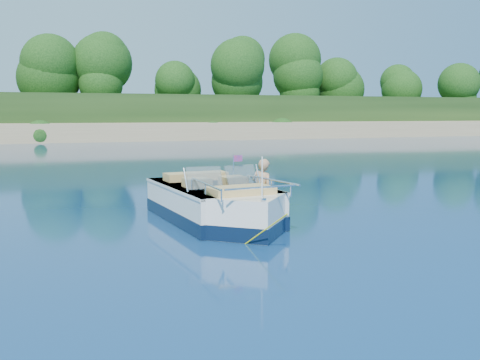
{
  "coord_description": "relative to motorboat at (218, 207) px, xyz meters",
  "views": [
    {
      "loc": [
        -4.71,
        -9.81,
        2.32
      ],
      "look_at": [
        -0.9,
        1.26,
        0.85
      ],
      "focal_mm": 40.0,
      "sensor_mm": 36.0,
      "label": 1
    }
  ],
  "objects": [
    {
      "name": "shoreline",
      "position": [
        1.51,
        62.84,
        0.63
      ],
      "size": [
        170.0,
        59.0,
        6.0
      ],
      "color": "tan",
      "rests_on": "ground"
    },
    {
      "name": "ground",
      "position": [
        1.51,
        -0.93,
        -0.34
      ],
      "size": [
        160.0,
        160.0,
        0.0
      ],
      "primitive_type": "plane",
      "color": "#092244",
      "rests_on": "ground"
    },
    {
      "name": "motorboat",
      "position": [
        0.0,
        0.0,
        0.0
      ],
      "size": [
        2.28,
        5.29,
        1.76
      ],
      "rotation": [
        0.0,
        0.0,
        0.11
      ],
      "color": "white",
      "rests_on": "ground"
    },
    {
      "name": "treeline",
      "position": [
        1.55,
        40.08,
        5.21
      ],
      "size": [
        150.0,
        7.12,
        8.19
      ],
      "color": "#302010",
      "rests_on": "ground"
    },
    {
      "name": "tow_tube",
      "position": [
        1.51,
        1.56,
        -0.25
      ],
      "size": [
        1.85,
        1.85,
        0.37
      ],
      "rotation": [
        0.0,
        0.0,
        0.43
      ],
      "color": "#FDF600",
      "rests_on": "ground"
    },
    {
      "name": "boy",
      "position": [
        1.54,
        1.48,
        -0.34
      ],
      "size": [
        0.8,
        0.93,
        1.69
      ],
      "primitive_type": "imported",
      "rotation": [
        0.0,
        -0.17,
        2.16
      ],
      "color": "tan",
      "rests_on": "ground"
    }
  ]
}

